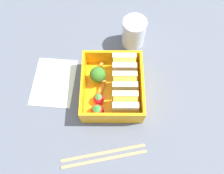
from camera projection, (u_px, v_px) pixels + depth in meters
The scene contains 14 objects.
ground_plane at pixel (112, 93), 55.63cm from camera, with size 120.00×120.00×2.00cm, color #555C69.
bento_tray at pixel (112, 90), 54.17cm from camera, with size 16.22×14.32×1.20cm, color #F9A410.
bento_rim at pixel (112, 85), 51.37cm from camera, with size 16.22×14.32×4.93cm.
sandwich_left at pixel (124, 66), 52.81cm from camera, with size 3.94×5.64×6.07cm.
sandwich_center_left at pixel (124, 84), 50.85cm from camera, with size 3.94×5.64×6.07cm.
sandwich_center at pixel (124, 104), 48.89cm from camera, with size 3.94×5.64×6.07cm.
carrot_stick_left at pixel (99, 68), 55.52cm from camera, with size 1.04×1.04×5.43cm, color orange.
broccoli_floret at pixel (98, 75), 51.90cm from camera, with size 3.89×3.89×5.05cm.
carrot_stick_far_left at pixel (101, 88), 53.05cm from camera, with size 1.27×1.27×4.23cm, color orange.
strawberry_left at pixel (98, 99), 51.09cm from camera, with size 2.65×2.65×3.25cm.
strawberry_far_left at pixel (97, 111), 49.68cm from camera, with size 3.04×3.04×3.64cm.
chopstick_pair at pixel (104, 156), 48.03cm from camera, with size 5.57×19.07×0.70cm.
drinking_glass at pixel (133, 33), 57.14cm from camera, with size 6.06×6.06×8.13cm, color white.
folded_napkin at pixel (54, 82), 55.59cm from camera, with size 13.42×10.35×0.40cm, color silver.
Camera 1 is at (21.32, 0.07, 50.41)cm, focal length 35.00 mm.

